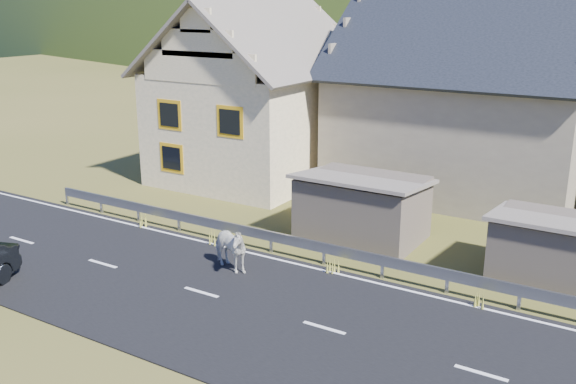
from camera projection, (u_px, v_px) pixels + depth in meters
The scene contains 10 objects.
ground at pixel (324, 329), 16.40m from camera, with size 160.00×160.00×0.00m, color #394113.
road at pixel (324, 329), 16.39m from camera, with size 60.00×7.00×0.04m, color black.
lane_markings at pixel (324, 328), 16.38m from camera, with size 60.00×6.60×0.01m, color silver.
guardrail at pixel (383, 261), 19.25m from camera, with size 28.10×0.09×0.75m.
shed_left at pixel (362, 209), 22.40m from camera, with size 4.30×3.30×2.40m, color brown.
shed_right at pixel (557, 252), 18.77m from camera, with size 3.80×2.90×2.20m, color brown.
house_cream at pixel (259, 84), 29.96m from camera, with size 7.80×9.80×8.30m.
house_stone_a at pixel (469, 83), 27.84m from camera, with size 10.80×9.80×8.90m.
conifer_patch at pixel (343, 12), 132.12m from camera, with size 76.00×50.00×28.00m, color black.
horse at pixel (228, 247), 19.74m from camera, with size 1.75×0.80×1.48m, color silver.
Camera 1 is at (6.88, -13.03, 8.05)m, focal length 40.00 mm.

